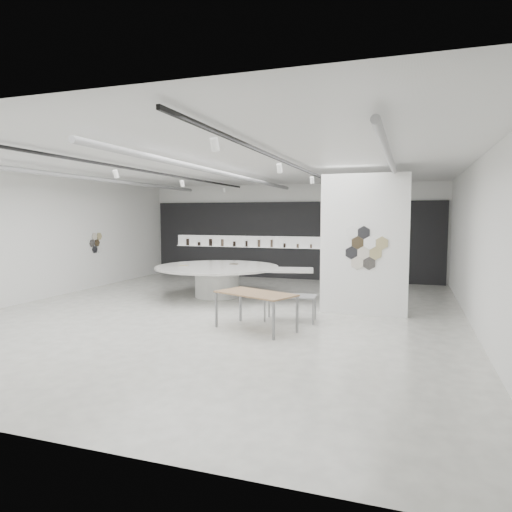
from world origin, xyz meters
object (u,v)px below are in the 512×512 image
(sample_table_stone, at_px, (290,297))
(sample_table_wood, at_px, (256,295))
(partition_column, at_px, (364,245))
(display_island, at_px, (220,277))
(kitchen_counter, at_px, (367,273))

(sample_table_stone, bearing_deg, sample_table_wood, -115.31)
(partition_column, distance_m, display_island, 4.80)
(display_island, bearing_deg, partition_column, -25.95)
(display_island, bearing_deg, sample_table_stone, -52.36)
(partition_column, height_order, display_island, partition_column)
(partition_column, bearing_deg, sample_table_wood, -130.62)
(display_island, relative_size, sample_table_stone, 4.25)
(partition_column, distance_m, kitchen_counter, 5.72)
(display_island, xyz_separation_m, sample_table_wood, (2.41, -3.59, 0.14))
(display_island, distance_m, sample_table_stone, 3.85)
(display_island, xyz_separation_m, sample_table_stone, (2.93, -2.50, -0.06))
(partition_column, relative_size, kitchen_counter, 2.48)
(partition_column, relative_size, sample_table_wood, 1.81)
(sample_table_stone, bearing_deg, kitchen_counter, 80.04)
(sample_table_stone, bearing_deg, display_island, 139.52)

